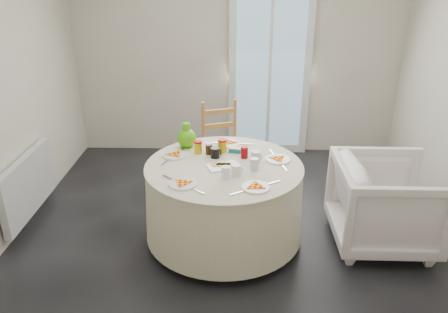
{
  "coord_description": "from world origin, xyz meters",
  "views": [
    {
      "loc": [
        -0.03,
        -3.36,
        2.27
      ],
      "look_at": [
        -0.11,
        -0.05,
        0.8
      ],
      "focal_mm": 35.0,
      "sensor_mm": 36.0,
      "label": 1
    }
  ],
  "objects_px": {
    "table": "(224,201)",
    "wooden_chair": "(224,146)",
    "green_pitcher": "(186,132)",
    "radiator": "(28,185)",
    "armchair": "(385,203)"
  },
  "relations": [
    {
      "from": "green_pitcher",
      "to": "wooden_chair",
      "type": "bearing_deg",
      "value": 72.34
    },
    {
      "from": "armchair",
      "to": "radiator",
      "type": "bearing_deg",
      "value": 85.48
    },
    {
      "from": "radiator",
      "to": "table",
      "type": "xyz_separation_m",
      "value": [
        1.83,
        -0.25,
        -0.01
      ]
    },
    {
      "from": "table",
      "to": "radiator",
      "type": "bearing_deg",
      "value": 172.2
    },
    {
      "from": "table",
      "to": "wooden_chair",
      "type": "distance_m",
      "value": 1.02
    },
    {
      "from": "radiator",
      "to": "table",
      "type": "height_order",
      "value": "table"
    },
    {
      "from": "table",
      "to": "green_pitcher",
      "type": "relative_size",
      "value": 6.02
    },
    {
      "from": "radiator",
      "to": "wooden_chair",
      "type": "distance_m",
      "value": 1.96
    },
    {
      "from": "table",
      "to": "green_pitcher",
      "type": "distance_m",
      "value": 0.72
    },
    {
      "from": "table",
      "to": "armchair",
      "type": "relative_size",
      "value": 1.6
    },
    {
      "from": "radiator",
      "to": "green_pitcher",
      "type": "distance_m",
      "value": 1.57
    },
    {
      "from": "wooden_chair",
      "to": "green_pitcher",
      "type": "height_order",
      "value": "green_pitcher"
    },
    {
      "from": "table",
      "to": "armchair",
      "type": "xyz_separation_m",
      "value": [
        1.38,
        -0.03,
        0.02
      ]
    },
    {
      "from": "radiator",
      "to": "wooden_chair",
      "type": "height_order",
      "value": "wooden_chair"
    },
    {
      "from": "armchair",
      "to": "table",
      "type": "bearing_deg",
      "value": 89.18
    }
  ]
}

